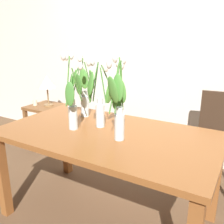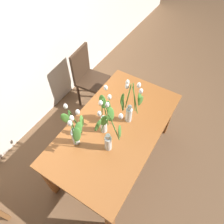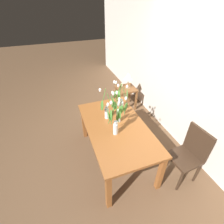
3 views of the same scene
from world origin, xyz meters
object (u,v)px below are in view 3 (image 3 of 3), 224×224
side_table (126,92)px  tulip_vase_1 (107,109)px  tulip_vase_3 (120,99)px  dining_table (116,131)px  tulip_vase_0 (115,121)px  tulip_vase_2 (118,111)px  dining_chair (189,153)px  pillar_candle (122,85)px  table_lamp (128,76)px

side_table → tulip_vase_1: bearing=-36.8°
tulip_vase_3 → dining_table: bearing=-29.5°
tulip_vase_0 → tulip_vase_2: bearing=147.7°
dining_chair → pillar_candle: dining_chair is taller
tulip_vase_1 → side_table: bearing=143.2°
table_lamp → tulip_vase_3: bearing=-31.3°
pillar_candle → side_table: bearing=24.6°
tulip_vase_0 → pillar_candle: tulip_vase_0 is taller
tulip_vase_1 → tulip_vase_3: (-0.12, 0.28, 0.05)m
pillar_candle → dining_chair: bearing=3.1°
dining_table → table_lamp: bearing=149.2°
dining_table → pillar_candle: dining_table is taller
dining_table → tulip_vase_1: bearing=-164.3°
dining_table → tulip_vase_1: tulip_vase_1 is taller
tulip_vase_2 → side_table: (-1.35, 0.76, -0.53)m
tulip_vase_1 → side_table: tulip_vase_1 is taller
dining_table → tulip_vase_2: (-0.09, 0.07, 0.31)m
pillar_candle → tulip_vase_1: bearing=-32.1°
dining_chair → pillar_candle: bearing=-176.9°
dining_chair → side_table: size_ratio=1.69×
dining_table → dining_chair: dining_chair is taller
tulip_vase_2 → tulip_vase_1: bearing=-138.6°
tulip_vase_2 → tulip_vase_3: bearing=152.7°
dining_table → tulip_vase_0: tulip_vase_0 is taller
tulip_vase_3 → side_table: bearing=150.3°
tulip_vase_2 → table_lamp: bearing=149.5°
dining_table → table_lamp: 1.66m
side_table → table_lamp: bearing=32.4°
tulip_vase_0 → tulip_vase_3: (-0.51, 0.29, -0.00)m
side_table → tulip_vase_2: bearing=-29.2°
pillar_candle → dining_table: bearing=-25.9°
tulip_vase_2 → pillar_candle: bearing=154.8°
tulip_vase_0 → tulip_vase_3: tulip_vase_0 is taller
tulip_vase_0 → dining_chair: bearing=60.6°
tulip_vase_3 → dining_chair: tulip_vase_3 is taller
dining_table → tulip_vase_2: size_ratio=3.01×
tulip_vase_3 → tulip_vase_1: bearing=-66.1°
tulip_vase_3 → table_lamp: (-1.04, 0.63, -0.12)m
dining_table → dining_chair: size_ratio=1.72×
tulip_vase_1 → tulip_vase_2: (0.16, 0.14, 0.04)m
dining_chair → side_table: bearing=-178.4°
tulip_vase_3 → table_lamp: tulip_vase_3 is taller
dining_table → tulip_vase_0: bearing=-30.0°
table_lamp → side_table: bearing=-147.6°
side_table → dining_chair: bearing=1.6°
tulip_vase_2 → pillar_candle: (-1.48, 0.70, -0.37)m
tulip_vase_2 → table_lamp: 1.53m
tulip_vase_0 → table_lamp: bearing=149.2°
dining_chair → side_table: dining_chair is taller
tulip_vase_1 → table_lamp: bearing=141.9°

